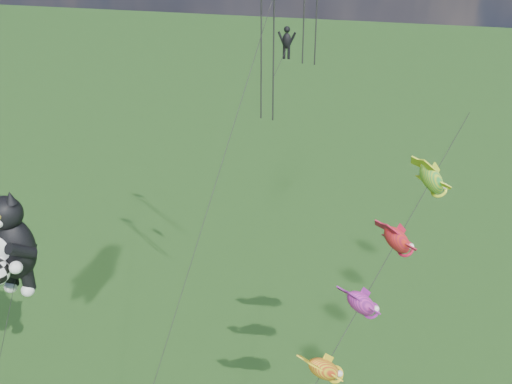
% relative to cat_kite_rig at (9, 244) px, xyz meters
% --- Properties ---
extents(cat_kite_rig, '(2.82, 4.30, 11.55)m').
position_rel_cat_kite_rig_xyz_m(cat_kite_rig, '(0.00, 0.00, 0.00)').
color(cat_kite_rig, brown).
rests_on(cat_kite_rig, ground).
extents(fish_windsock_rig, '(7.66, 14.12, 15.63)m').
position_rel_cat_kite_rig_xyz_m(fish_windsock_rig, '(17.63, 0.35, 0.18)').
color(fish_windsock_rig, brown).
rests_on(fish_windsock_rig, ground).
extents(parafoil_rig, '(4.69, 17.21, 26.33)m').
position_rel_cat_kite_rig_xyz_m(parafoil_rig, '(11.89, 8.06, 10.41)').
color(parafoil_rig, brown).
rests_on(parafoil_rig, ground).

